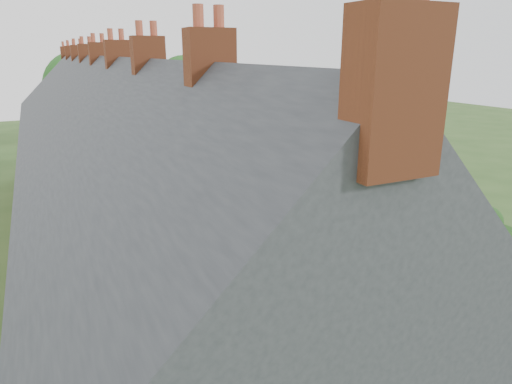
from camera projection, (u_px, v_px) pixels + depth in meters
ground at (408, 299)px, 20.55m from camera, size 140.00×140.00×0.00m
road at (281, 222)px, 29.80m from camera, size 6.00×58.00×0.02m
pavement_hedge_side at (333, 212)px, 31.49m from camera, size 2.20×58.00×0.12m
pavement_house_side at (226, 231)px, 28.18m from camera, size 1.70×58.00×0.12m
kerb_hedge_side at (320, 214)px, 31.05m from camera, size 0.18×58.00×0.13m
kerb_house_side at (238, 229)px, 28.51m from camera, size 0.18×58.00×0.13m
hedge at (355, 188)px, 31.78m from camera, size 2.10×58.00×2.85m
terrace_row at (114, 178)px, 23.29m from camera, size 9.05×40.50×11.50m
garden_wall_row at (217, 233)px, 26.79m from camera, size 0.35×40.35×1.10m
lamppost at (408, 196)px, 24.43m from camera, size 0.32×0.32×5.16m
tree_far_left at (143, 97)px, 52.23m from camera, size 7.14×6.80×9.29m
tree_far_right at (188, 89)px, 56.29m from camera, size 7.98×7.60×10.31m
tree_far_back at (84, 89)px, 52.08m from camera, size 8.40×8.00×10.82m
car_silver_a at (396, 321)px, 17.51m from camera, size 1.69×4.82×1.59m
car_silver_b at (335, 287)px, 20.31m from camera, size 2.84×4.88×1.28m
car_white at (288, 239)px, 25.44m from camera, size 2.61×4.94×1.36m
car_green at (255, 207)px, 30.49m from camera, size 1.76×4.21×1.42m
car_red at (204, 176)px, 38.30m from camera, size 2.32×4.27×1.34m
car_beige at (176, 164)px, 41.92m from camera, size 3.25×5.81×1.53m
car_grey at (162, 154)px, 46.00m from camera, size 3.08×5.52×1.51m
car_black at (157, 146)px, 50.43m from camera, size 1.77×3.94×1.31m
horse at (278, 207)px, 30.62m from camera, size 1.08×1.79×1.41m
horse_cart at (266, 192)px, 32.02m from camera, size 1.34×2.97×2.14m
car_extra_far at (152, 142)px, 52.86m from camera, size 1.84×4.52×1.31m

